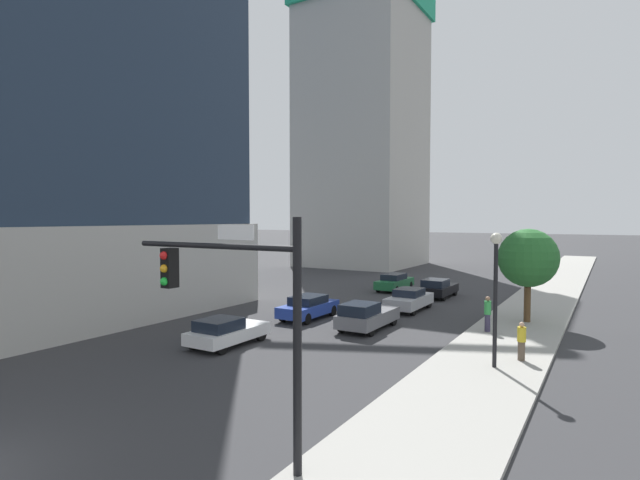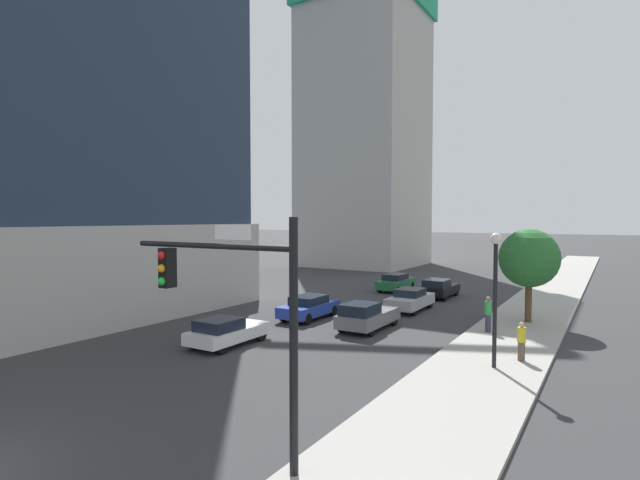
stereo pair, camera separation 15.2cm
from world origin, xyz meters
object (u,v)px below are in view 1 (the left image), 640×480
traffic_light_pole (235,296)px  car_white (226,331)px  construction_building (363,117)px  pedestrian_green_shirt (488,313)px  car_silver (409,299)px  car_green (394,282)px  car_black (438,288)px  car_gray (366,316)px  street_lamp (496,278)px  car_blue (308,307)px  pedestrian_yellow_shirt (522,341)px  street_tree (528,258)px

traffic_light_pole → car_white: (-7.55, 8.04, -3.38)m
construction_building → pedestrian_green_shirt: bearing=-54.2°
pedestrian_green_shirt → traffic_light_pole: bearing=-98.2°
car_white → car_silver: (4.17, 12.68, 0.04)m
car_green → car_white: bearing=-90.0°
car_black → car_gray: 12.32m
street_lamp → car_blue: street_lamp is taller
car_black → pedestrian_yellow_shirt: bearing=-61.1°
traffic_light_pole → street_lamp: traffic_light_pole is taller
construction_building → car_black: construction_building is taller
car_blue → pedestrian_yellow_shirt: size_ratio=2.72×
construction_building → car_white: size_ratio=10.19×
construction_building → car_silver: size_ratio=9.49×
construction_building → car_black: 31.69m
street_lamp → car_silver: 12.84m
car_blue → traffic_light_pole: bearing=-63.6°
pedestrian_yellow_shirt → car_green: bearing=126.9°
street_tree → car_white: street_tree is taller
car_white → pedestrian_green_shirt: 13.12m
street_tree → car_green: size_ratio=1.14×
street_tree → car_silver: 7.77m
car_black → car_white: size_ratio=1.07×
traffic_light_pole → car_silver: (-3.38, 20.72, -3.33)m
traffic_light_pole → construction_building: bearing=112.6°
traffic_light_pole → pedestrian_yellow_shirt: size_ratio=3.69×
car_silver → pedestrian_green_shirt: bearing=-35.6°
car_silver → car_green: (-4.17, 7.67, -0.01)m
car_blue → pedestrian_green_shirt: pedestrian_green_shirt is taller
construction_building → pedestrian_green_shirt: construction_building is taller
car_blue → car_green: bearing=90.0°
street_lamp → pedestrian_yellow_shirt: 3.15m
car_white → street_tree: bearing=47.0°
car_white → car_silver: bearing=71.8°
construction_building → car_white: 44.68m
street_lamp → car_black: 17.93m
car_silver → car_green: 8.73m
traffic_light_pole → car_blue: (-7.55, 15.18, -3.34)m
car_white → pedestrian_green_shirt: size_ratio=2.25×
construction_building → pedestrian_yellow_shirt: (24.32, -35.02, -17.77)m
construction_building → car_gray: construction_building is taller
street_tree → street_lamp: bearing=-89.0°
car_gray → car_blue: (-4.17, 0.81, -0.05)m
car_gray → car_blue: bearing=169.1°
street_lamp → car_white: bearing=-167.5°
car_green → street_tree: bearing=-36.0°
traffic_light_pole → pedestrian_green_shirt: (2.39, 16.60, -2.97)m
pedestrian_yellow_shirt → car_gray: bearing=164.1°
construction_building → traffic_light_pole: bearing=-67.4°
car_black → car_white: car_black is taller
street_lamp → car_silver: (-7.31, 10.14, -2.91)m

